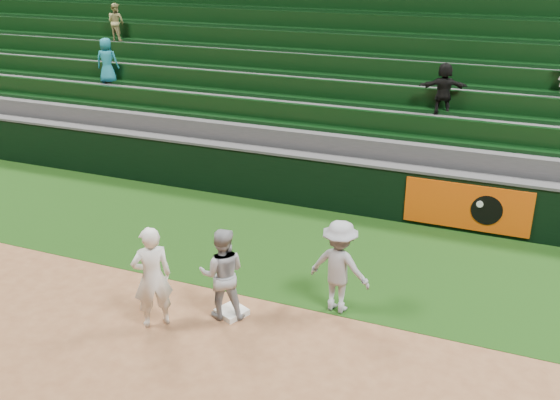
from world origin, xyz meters
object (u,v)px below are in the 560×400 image
object	(u,v)px
baserunner	(222,274)
base_coach	(339,267)
first_base	(232,312)
first_baseman	(152,277)

from	to	relation	value
baserunner	base_coach	xyz separation A→B (m)	(1.69, 0.89, 0.03)
first_base	first_baseman	bearing A→B (deg)	-145.06
baserunner	base_coach	world-z (taller)	base_coach
first_base	base_coach	world-z (taller)	base_coach
first_base	baserunner	size ratio (longest dim) A/B	0.28
first_base	baserunner	xyz separation A→B (m)	(-0.11, -0.07, 0.74)
first_base	first_baseman	world-z (taller)	first_baseman
baserunner	first_base	bearing A→B (deg)	-170.17
first_baseman	base_coach	size ratio (longest dim) A/B	1.07
baserunner	base_coach	size ratio (longest dim) A/B	0.97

